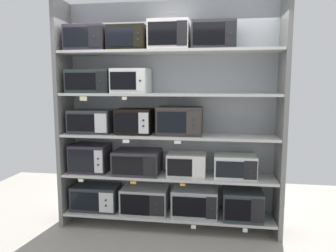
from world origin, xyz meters
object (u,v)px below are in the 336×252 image
object	(u,v)px
microwave_3	(242,204)
microwave_8	(92,121)
microwave_5	(138,162)
microwave_13	(88,39)
microwave_16	(214,36)
microwave_7	(235,166)
microwave_12	(131,81)
microwave_4	(90,158)
microwave_15	(169,36)
microwave_14	(128,39)
microwave_1	(145,200)
microwave_0	(96,197)
microwave_6	(187,164)
microwave_9	(135,121)
microwave_10	(180,121)
microwave_11	(91,81)
microwave_2	(195,202)

from	to	relation	value
microwave_3	microwave_8	distance (m)	2.06
microwave_3	microwave_5	world-z (taller)	microwave_5
microwave_13	microwave_16	distance (m)	1.48
microwave_7	microwave_12	distance (m)	1.58
microwave_8	microwave_3	bearing A→B (deg)	-0.00
microwave_4	microwave_15	distance (m)	1.76
microwave_14	microwave_13	bearing A→B (deg)	179.98
microwave_1	microwave_8	bearing A→B (deg)	179.97
microwave_0	microwave_1	size ratio (longest dim) A/B	1.02
microwave_6	microwave_12	xyz separation A→B (m)	(-0.66, 0.00, 0.98)
microwave_3	microwave_9	size ratio (longest dim) A/B	1.07
microwave_10	microwave_15	distance (m)	0.98
microwave_5	microwave_3	bearing A→B (deg)	0.01
microwave_0	microwave_11	xyz separation A→B (m)	(-0.03, 0.00, 1.44)
microwave_2	microwave_12	bearing A→B (deg)	179.99
microwave_1	microwave_4	xyz separation A→B (m)	(-0.69, -0.00, 0.50)
microwave_14	microwave_8	bearing A→B (deg)	179.97
microwave_0	microwave_1	distance (m)	0.63
microwave_2	microwave_8	world-z (taller)	microwave_8
microwave_0	microwave_11	bearing A→B (deg)	179.92
microwave_11	microwave_14	bearing A→B (deg)	-0.02
microwave_0	microwave_7	size ratio (longest dim) A/B	1.19
microwave_5	microwave_10	size ratio (longest dim) A/B	1.05
microwave_4	microwave_15	bearing A→B (deg)	0.01
microwave_8	microwave_15	distance (m)	1.38
microwave_6	microwave_7	bearing A→B (deg)	0.01
microwave_3	microwave_10	bearing A→B (deg)	-180.00
microwave_11	microwave_13	bearing A→B (deg)	180.00
microwave_6	microwave_13	xyz separation A→B (m)	(-1.19, 0.00, 1.48)
microwave_12	microwave_4	bearing A→B (deg)	-179.96
microwave_5	microwave_6	size ratio (longest dim) A/B	1.21
microwave_2	microwave_9	distance (m)	1.21
microwave_1	microwave_14	bearing A→B (deg)	179.95
microwave_3	microwave_7	world-z (taller)	microwave_7
microwave_10	microwave_1	bearing A→B (deg)	-179.96
microwave_5	microwave_14	distance (m)	1.46
microwave_5	microwave_16	distance (m)	1.72
microwave_5	microwave_7	bearing A→B (deg)	0.01
microwave_6	microwave_12	bearing A→B (deg)	179.99
microwave_5	microwave_1	bearing A→B (deg)	-0.15
microwave_6	microwave_10	xyz separation A→B (m)	(-0.08, 0.00, 0.52)
microwave_6	microwave_9	bearing A→B (deg)	180.00
microwave_2	microwave_10	world-z (taller)	microwave_10
microwave_3	microwave_4	world-z (taller)	microwave_4
microwave_1	microwave_3	bearing A→B (deg)	0.02
microwave_15	microwave_8	bearing A→B (deg)	179.99
microwave_9	microwave_7	bearing A→B (deg)	0.01
microwave_13	microwave_1	bearing A→B (deg)	-0.03
microwave_2	microwave_14	xyz separation A→B (m)	(-0.79, -0.00, 1.93)
microwave_12	microwave_10	bearing A→B (deg)	-0.01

